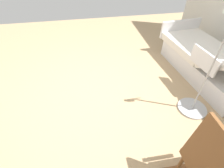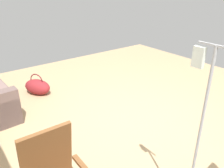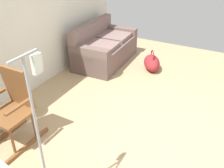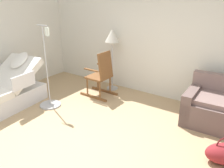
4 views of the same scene
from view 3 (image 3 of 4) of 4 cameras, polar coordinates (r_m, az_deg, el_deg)
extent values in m
plane|color=tan|center=(3.60, 9.97, -12.07)|extent=(7.24, 7.24, 0.00)
cube|color=silver|center=(4.22, -22.61, 13.68)|extent=(5.99, 0.10, 2.70)
cube|color=#68534F|center=(5.56, -1.38, 7.26)|extent=(1.63, 0.92, 0.45)
cube|color=#7F6660|center=(5.14, -2.88, 8.45)|extent=(0.70, 0.67, 0.10)
cube|color=#7F6660|center=(5.75, 0.63, 10.92)|extent=(0.70, 0.67, 0.10)
cube|color=#7F6660|center=(5.56, -4.68, 11.87)|extent=(1.61, 0.23, 0.40)
cube|color=#68534F|center=(4.96, -5.10, 5.14)|extent=(0.21, 0.86, 0.60)
cube|color=#68534F|center=(6.13, 1.65, 10.25)|extent=(0.21, 0.86, 0.60)
cube|color=brown|center=(3.87, -23.19, -10.55)|extent=(0.76, 0.05, 0.05)
cube|color=brown|center=(3.59, -18.67, -13.10)|extent=(0.76, 0.05, 0.05)
cylinder|color=brown|center=(3.38, -21.82, -11.86)|extent=(0.04, 0.04, 0.40)
cylinder|color=brown|center=(3.55, -17.42, -8.63)|extent=(0.04, 0.04, 0.40)
cylinder|color=brown|center=(3.80, -21.55, -6.62)|extent=(0.04, 0.04, 0.40)
cube|color=brown|center=(3.47, -22.30, -6.52)|extent=(0.47, 0.49, 0.04)
cube|color=brown|center=(3.41, -20.79, -0.78)|extent=(0.13, 0.43, 0.60)
cube|color=brown|center=(3.18, -20.62, -4.85)|extent=(0.39, 0.05, 0.03)
ellipsoid|color=maroon|center=(5.30, 9.06, 4.78)|extent=(0.64, 0.55, 0.30)
torus|color=maroon|center=(5.24, 9.17, 6.06)|extent=(0.27, 0.16, 0.30)
cylinder|color=#B2B5BA|center=(2.33, -16.20, -12.81)|extent=(0.02, 0.02, 1.65)
cube|color=#B2B5BA|center=(1.88, -19.75, 6.00)|extent=(0.28, 0.02, 0.02)
cube|color=white|center=(2.00, -16.80, 4.45)|extent=(0.09, 0.04, 0.16)
camera|label=1|loc=(3.92, -19.85, 23.81)|focal=26.93mm
camera|label=2|loc=(2.85, -55.89, 11.11)|focal=36.63mm
camera|label=4|loc=(5.10, 50.74, 18.75)|focal=38.06mm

